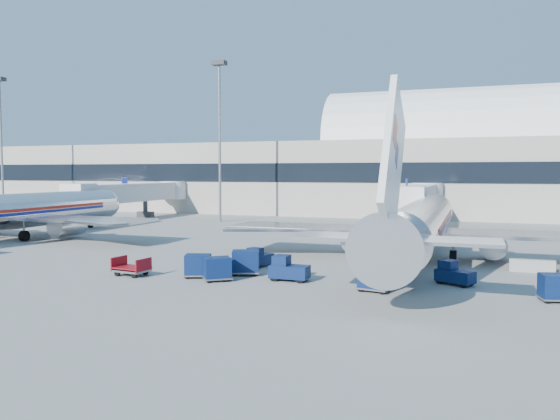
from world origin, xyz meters
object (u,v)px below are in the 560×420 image
at_px(jetbridge_mid, 137,193).
at_px(tug_left, 258,258).
at_px(mast_far_west, 1,125).
at_px(airliner_main, 420,224).
at_px(cart_train_c, 198,265).
at_px(cart_train_a, 246,262).
at_px(cart_solo_near, 375,277).
at_px(tug_right, 454,274).
at_px(airliner_mid, 12,211).
at_px(mast_west, 219,117).
at_px(tug_lead, 288,269).
at_px(barrier_near, 532,266).
at_px(cart_train_b, 217,268).
at_px(jetbridge_near, 420,197).
at_px(cart_solo_far, 556,287).
at_px(cart_open_red, 132,269).

height_order(jetbridge_mid, tug_left, jetbridge_mid).
bearing_deg(jetbridge_mid, mast_far_west, -178.19).
distance_m(airliner_main, cart_train_c, 18.24).
xyz_separation_m(cart_train_a, cart_solo_near, (9.30, -2.25, -0.04)).
distance_m(jetbridge_mid, cart_solo_near, 57.98).
bearing_deg(cart_train_c, tug_right, -8.66).
relative_size(airliner_mid, tug_left, 14.92).
relative_size(airliner_mid, mast_west, 1.65).
distance_m(mast_west, tug_lead, 45.33).
distance_m(jetbridge_mid, barrier_near, 59.90).
height_order(jetbridge_mid, cart_train_a, jetbridge_mid).
relative_size(airliner_mid, cart_train_b, 16.85).
bearing_deg(jetbridge_near, cart_solo_far, -74.20).
xyz_separation_m(tug_right, tug_left, (-14.03, 1.83, -0.02)).
distance_m(airliner_main, cart_train_b, 17.45).
xyz_separation_m(jetbridge_mid, mast_far_west, (-25.60, -0.81, 10.86)).
xyz_separation_m(cart_train_a, cart_train_c, (-2.64, -1.95, -0.07)).
xyz_separation_m(airliner_mid, mast_west, (12.00, 25.49, 11.87)).
bearing_deg(cart_open_red, tug_right, 18.88).
distance_m(jetbridge_near, cart_solo_far, 39.68).
relative_size(airliner_main, mast_far_west, 1.65).
xyz_separation_m(barrier_near, cart_solo_near, (-9.44, -10.01, 0.41)).
distance_m(airliner_mid, cart_train_a, 32.97).
bearing_deg(barrier_near, cart_train_a, -157.51).
height_order(cart_solo_near, cart_solo_far, cart_solo_near).
distance_m(jetbridge_mid, cart_open_red, 47.61).
bearing_deg(tug_right, cart_solo_near, -111.79).
relative_size(tug_right, tug_left, 1.04).
xyz_separation_m(barrier_near, tug_lead, (-15.34, -8.67, 0.30)).
relative_size(jetbridge_near, cart_solo_far, 13.96).
xyz_separation_m(airliner_mid, barrier_near, (50.00, -2.51, -2.48)).
distance_m(mast_far_west, tug_right, 81.80).
xyz_separation_m(mast_far_west, cart_solo_far, (78.37, -37.26, -13.98)).
height_order(airliner_mid, cart_open_red, airliner_mid).
xyz_separation_m(barrier_near, cart_train_b, (-19.65, -10.31, 0.38)).
height_order(airliner_main, jetbridge_mid, airliner_main).
distance_m(jetbridge_mid, mast_west, 18.06).
bearing_deg(cart_train_c, tug_left, 46.16).
bearing_deg(cart_solo_far, cart_train_c, 168.28).
bearing_deg(cart_solo_far, barrier_near, 79.38).
height_order(cart_train_c, cart_open_red, cart_train_c).
relative_size(airliner_main, cart_train_a, 16.18).
xyz_separation_m(jetbridge_mid, cart_train_b, (32.75, -39.12, -3.10)).
xyz_separation_m(mast_west, cart_train_b, (18.35, -38.31, -13.96)).
relative_size(airliner_mid, jetbridge_near, 1.35).
height_order(airliner_main, mast_west, mast_west).
xyz_separation_m(jetbridge_mid, cart_train_c, (31.02, -38.52, -3.10)).
bearing_deg(mast_west, airliner_main, -40.36).
bearing_deg(airliner_main, cart_train_a, -136.29).
bearing_deg(tug_lead, jetbridge_near, 83.42).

